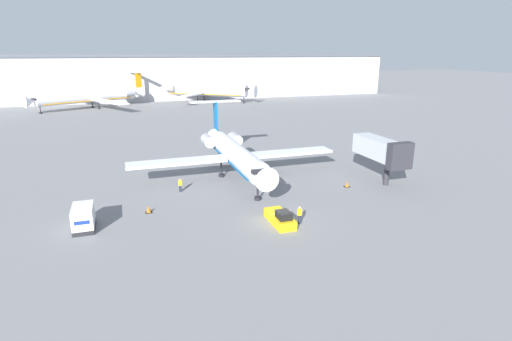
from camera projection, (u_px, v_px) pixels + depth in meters
ground_plane at (280, 223)px, 41.09m from camera, size 600.00×600.00×0.00m
terminal_building at (159, 77)px, 147.68m from camera, size 180.00×16.80×16.41m
airplane_main at (234, 153)px, 55.65m from camera, size 29.26×25.21×9.46m
pushback_tug at (280, 218)px, 40.95m from camera, size 1.86×4.68×1.65m
luggage_cart at (83, 218)px, 39.56m from camera, size 1.98×3.69×2.36m
worker_near_tug at (300, 214)px, 40.87m from camera, size 0.40×0.26×1.86m
worker_by_wing at (180, 185)px, 50.23m from camera, size 0.40×0.24×1.73m
traffic_cone_left at (149, 209)px, 43.78m from camera, size 0.72×0.72×0.79m
traffic_cone_right at (347, 185)px, 52.17m from camera, size 0.73×0.73×0.66m
airplane_parked_far_left at (91, 97)px, 123.75m from camera, size 35.36×35.53×10.51m
airplane_parked_far_right at (204, 90)px, 140.34m from camera, size 34.15×27.82×11.35m
jet_bridge at (382, 150)px, 53.17m from camera, size 3.20×9.41×6.19m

